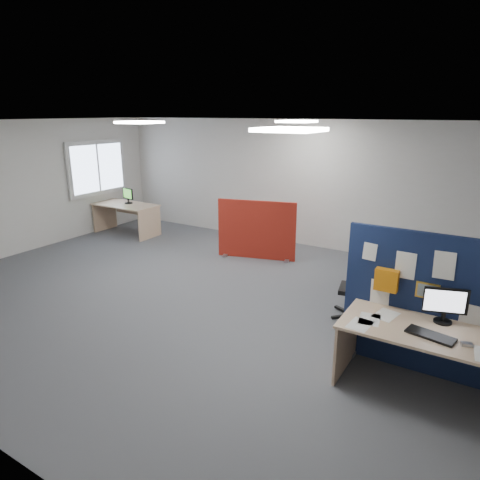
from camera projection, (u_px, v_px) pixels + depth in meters
The scene contains 16 objects.
floor at pixel (197, 297), 6.85m from camera, with size 9.00×9.00×0.00m, color #56595E.
ceiling at pixel (192, 122), 6.07m from camera, with size 9.00×7.00×0.02m, color white.
wall_back at pixel (292, 183), 9.32m from camera, with size 9.00×0.02×2.70m, color silver.
wall_left at pixel (18, 188), 8.71m from camera, with size 0.02×7.00×2.70m, color silver.
window at pixel (98, 168), 10.25m from camera, with size 0.06×1.70×1.30m.
ceiling_lights at pixel (236, 124), 6.46m from camera, with size 4.10×4.10×0.04m.
navy_divider at pixel (434, 307), 4.62m from camera, with size 1.98×0.30×1.63m.
main_desk at pixel (438, 345), 4.35m from camera, with size 1.91×0.85×0.73m.
monitor_main at pixel (445, 304), 4.41m from camera, with size 0.42×0.18×0.38m.
keyboard at pixel (430, 335), 4.18m from camera, with size 0.45×0.18×0.03m, color black.
mouse at pixel (467, 344), 4.02m from camera, with size 0.10×0.06×0.03m, color gray.
red_divider at pixel (256, 230), 8.49m from camera, with size 1.53×0.48×1.18m.
second_desk at pixel (127, 211), 10.26m from camera, with size 1.56×0.78×0.73m.
monitor_second at pixel (128, 195), 10.20m from camera, with size 0.40×0.19×0.37m.
office_chair at pixel (363, 282), 5.97m from camera, with size 0.65×0.64×0.98m.
desk_papers at pixel (397, 327), 4.36m from camera, with size 1.39×0.69×0.00m.
Camera 1 is at (3.87, -5.01, 2.84)m, focal length 32.00 mm.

